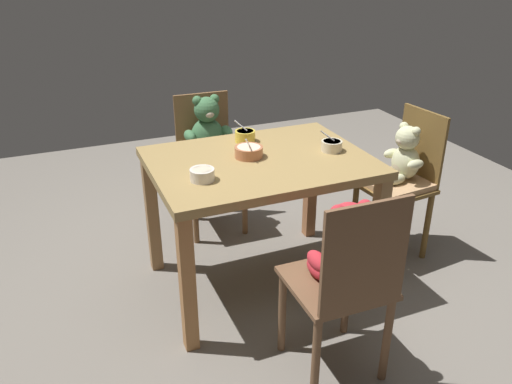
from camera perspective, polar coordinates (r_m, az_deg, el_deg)
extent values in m
cube|color=slate|center=(3.02, 0.37, -10.04)|extent=(5.20, 5.20, 0.04)
cube|color=olive|center=(2.65, 0.42, 3.24)|extent=(1.10, 0.82, 0.04)
cube|color=#A26E3F|center=(2.39, -7.53, -10.13)|extent=(0.07, 0.07, 0.71)
cube|color=#967549|center=(2.76, 13.15, -5.21)|extent=(0.07, 0.07, 0.71)
cube|color=#966E45|center=(3.00, -11.32, -2.44)|extent=(0.07, 0.07, 0.71)
cube|color=#A46943|center=(3.30, 6.01, 0.72)|extent=(0.07, 0.07, 0.71)
cube|color=brown|center=(3.36, -4.91, 2.95)|extent=(0.40, 0.41, 0.02)
cube|color=brown|center=(3.46, -5.95, 7.43)|extent=(0.36, 0.03, 0.42)
cylinder|color=brown|center=(3.28, -6.69, -2.22)|extent=(0.04, 0.04, 0.43)
cylinder|color=brown|center=(3.36, -1.24, -1.29)|extent=(0.04, 0.04, 0.43)
cylinder|color=brown|center=(3.57, -8.09, 0.17)|extent=(0.04, 0.04, 0.43)
cylinder|color=brown|center=(3.65, -3.05, 0.97)|extent=(0.04, 0.04, 0.43)
cube|color=tan|center=(3.35, -4.93, 3.40)|extent=(0.37, 0.38, 0.04)
ellipsoid|color=#3F6E45|center=(3.37, -5.36, 6.04)|extent=(0.22, 0.19, 0.25)
ellipsoid|color=beige|center=(3.32, -5.06, 5.52)|extent=(0.12, 0.07, 0.15)
sphere|color=#3F6E45|center=(3.30, -5.44, 9.00)|extent=(0.16, 0.16, 0.16)
ellipsoid|color=beige|center=(3.25, -5.14, 8.52)|extent=(0.07, 0.06, 0.05)
sphere|color=#3F6E45|center=(3.28, -6.49, 9.93)|extent=(0.06, 0.06, 0.06)
sphere|color=#3F6E45|center=(3.31, -4.58, 10.15)|extent=(0.06, 0.06, 0.06)
ellipsoid|color=#3F6E45|center=(3.30, -7.28, 6.13)|extent=(0.07, 0.14, 0.07)
ellipsoid|color=#3F6E45|center=(3.36, -3.25, 6.66)|extent=(0.07, 0.14, 0.07)
ellipsoid|color=#3F6E45|center=(3.27, -5.66, 3.78)|extent=(0.08, 0.16, 0.08)
ellipsoid|color=#3F6E45|center=(3.30, -3.68, 4.07)|extent=(0.08, 0.16, 0.08)
cube|color=brown|center=(2.25, 8.79, -9.81)|extent=(0.41, 0.40, 0.02)
cube|color=brown|center=(1.99, 11.91, -7.02)|extent=(0.37, 0.02, 0.46)
cylinder|color=brown|center=(2.57, 9.94, -11.10)|extent=(0.04, 0.04, 0.43)
cylinder|color=brown|center=(2.44, 2.89, -13.03)|extent=(0.04, 0.04, 0.43)
cylinder|color=brown|center=(2.36, 14.17, -15.42)|extent=(0.04, 0.04, 0.43)
cylinder|color=brown|center=(2.22, 6.58, -17.94)|extent=(0.04, 0.04, 0.43)
ellipsoid|color=#BC2933|center=(2.13, 9.94, -7.89)|extent=(0.21, 0.18, 0.24)
ellipsoid|color=beige|center=(2.18, 9.13, -7.39)|extent=(0.12, 0.06, 0.14)
sphere|color=#BC2933|center=(2.04, 10.18, -3.44)|extent=(0.17, 0.17, 0.17)
ellipsoid|color=beige|center=(2.09, 9.29, -2.98)|extent=(0.07, 0.06, 0.05)
sphere|color=#BC2933|center=(2.03, 11.89, -1.68)|extent=(0.06, 0.06, 0.06)
sphere|color=#BC2933|center=(1.98, 9.00, -2.28)|extent=(0.06, 0.06, 0.06)
ellipsoid|color=#BC2933|center=(2.19, 12.32, -6.18)|extent=(0.07, 0.14, 0.07)
ellipsoid|color=#BC2933|center=(2.08, 6.80, -7.56)|extent=(0.07, 0.14, 0.07)
ellipsoid|color=#BC2933|center=(2.29, 9.41, -7.73)|extent=(0.08, 0.16, 0.07)
ellipsoid|color=#BC2933|center=(2.24, 6.84, -8.38)|extent=(0.08, 0.16, 0.07)
cube|color=brown|center=(3.16, 14.94, 0.53)|extent=(0.40, 0.40, 0.02)
cube|color=brown|center=(3.19, 17.71, 4.83)|extent=(0.05, 0.34, 0.43)
cylinder|color=brown|center=(3.27, 10.71, -2.62)|extent=(0.04, 0.04, 0.43)
cylinder|color=brown|center=(3.07, 14.24, -4.98)|extent=(0.04, 0.04, 0.43)
cylinder|color=brown|center=(3.45, 14.70, -1.43)|extent=(0.04, 0.04, 0.43)
cylinder|color=brown|center=(3.26, 18.26, -3.57)|extent=(0.04, 0.04, 0.43)
cube|color=tan|center=(3.14, 14.99, 1.00)|extent=(0.37, 0.37, 0.04)
ellipsoid|color=beige|center=(3.14, 16.10, 3.17)|extent=(0.16, 0.19, 0.20)
ellipsoid|color=beige|center=(3.11, 15.44, 2.86)|extent=(0.06, 0.10, 0.12)
sphere|color=beige|center=(3.08, 16.30, 5.74)|extent=(0.14, 0.14, 0.14)
ellipsoid|color=beige|center=(3.05, 15.62, 5.43)|extent=(0.05, 0.06, 0.04)
sphere|color=beige|center=(3.10, 15.95, 6.94)|extent=(0.05, 0.05, 0.05)
sphere|color=beige|center=(3.04, 17.18, 6.39)|extent=(0.05, 0.05, 0.05)
ellipsoid|color=beige|center=(3.18, 14.67, 4.13)|extent=(0.12, 0.07, 0.06)
ellipsoid|color=beige|center=(3.05, 17.10, 2.90)|extent=(0.12, 0.07, 0.06)
ellipsoid|color=beige|center=(3.13, 13.97, 1.98)|extent=(0.14, 0.07, 0.06)
ellipsoid|color=beige|center=(3.07, 15.13, 1.34)|extent=(0.14, 0.07, 0.06)
cylinder|color=#B96E48|center=(2.65, -0.80, 4.44)|extent=(0.15, 0.15, 0.06)
cylinder|color=#B96E48|center=(2.66, -0.80, 3.98)|extent=(0.08, 0.08, 0.01)
cylinder|color=beige|center=(2.64, -0.80, 4.91)|extent=(0.12, 0.12, 0.01)
cylinder|color=#BCBCC1|center=(2.60, -0.92, 5.46)|extent=(0.06, 0.09, 0.07)
ellipsoid|color=#BCBCC1|center=(2.66, -0.76, 4.91)|extent=(0.04, 0.04, 0.01)
cylinder|color=yellow|center=(2.86, -1.20, 6.15)|extent=(0.11, 0.11, 0.06)
cylinder|color=yellow|center=(2.87, -1.20, 5.66)|extent=(0.06, 0.06, 0.01)
cylinder|color=beige|center=(2.86, -1.21, 6.66)|extent=(0.09, 0.09, 0.01)
cylinder|color=#BCBCC1|center=(2.85, -1.69, 7.30)|extent=(0.06, 0.06, 0.06)
ellipsoid|color=#BCBCC1|center=(2.85, -1.05, 6.55)|extent=(0.04, 0.04, 0.01)
cylinder|color=silver|center=(2.40, -5.93, 1.91)|extent=(0.11, 0.11, 0.06)
cylinder|color=silver|center=(2.41, -5.91, 1.41)|extent=(0.06, 0.06, 0.01)
cylinder|color=beige|center=(2.39, -5.96, 2.41)|extent=(0.09, 0.09, 0.01)
cylinder|color=beige|center=(2.76, 8.31, 5.04)|extent=(0.11, 0.11, 0.05)
cylinder|color=beige|center=(2.77, 8.28, 4.61)|extent=(0.06, 0.06, 0.01)
cylinder|color=beige|center=(2.75, 8.33, 5.47)|extent=(0.09, 0.09, 0.01)
cylinder|color=#BCBCC1|center=(2.74, 7.85, 6.13)|extent=(0.07, 0.05, 0.06)
ellipsoid|color=#BCBCC1|center=(2.76, 8.50, 5.40)|extent=(0.04, 0.04, 0.01)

